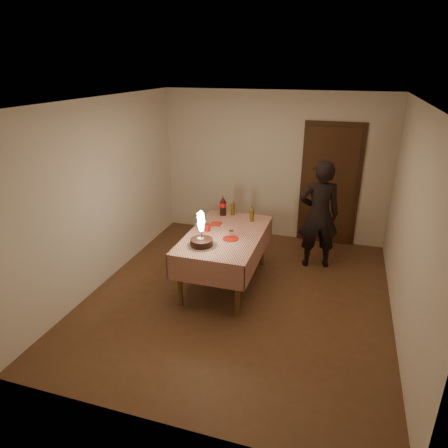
{
  "coord_description": "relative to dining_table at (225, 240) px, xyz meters",
  "views": [
    {
      "loc": [
        1.21,
        -4.62,
        3.01
      ],
      "look_at": [
        -0.29,
        0.24,
        0.95
      ],
      "focal_mm": 32.0,
      "sensor_mm": 36.0,
      "label": 1
    }
  ],
  "objects": [
    {
      "name": "amber_bottle_left",
      "position": [
        -0.1,
        0.74,
        0.22
      ],
      "size": [
        0.06,
        0.06,
        0.25
      ],
      "color": "#563E0E",
      "rests_on": "dining_table"
    },
    {
      "name": "photographer",
      "position": [
        1.2,
        0.97,
        0.17
      ],
      "size": [
        0.71,
        0.55,
        1.71
      ],
      "color": "black",
      "rests_on": "ground"
    },
    {
      "name": "clear_cup",
      "position": [
        0.11,
        -0.09,
        0.15
      ],
      "size": [
        0.07,
        0.07,
        0.09
      ],
      "primitive_type": "cylinder",
      "color": "silver",
      "rests_on": "dining_table"
    },
    {
      "name": "birthday_cake",
      "position": [
        -0.17,
        -0.48,
        0.22
      ],
      "size": [
        0.37,
        0.37,
        0.49
      ],
      "color": "white",
      "rests_on": "dining_table"
    },
    {
      "name": "dining_table",
      "position": [
        0.0,
        0.0,
        0.0
      ],
      "size": [
        1.02,
        1.72,
        0.79
      ],
      "color": "brown",
      "rests_on": "ground"
    },
    {
      "name": "room_shell",
      "position": [
        0.32,
        -0.21,
        0.97
      ],
      "size": [
        4.04,
        4.54,
        2.62
      ],
      "color": "beige",
      "rests_on": "ground"
    },
    {
      "name": "amber_bottle_right",
      "position": [
        0.25,
        0.56,
        0.22
      ],
      "size": [
        0.06,
        0.06,
        0.25
      ],
      "color": "#563E0E",
      "rests_on": "dining_table"
    },
    {
      "name": "ground",
      "position": [
        0.29,
        -0.29,
        -0.68
      ],
      "size": [
        4.0,
        4.5,
        0.01
      ],
      "primitive_type": "cube",
      "color": "brown",
      "rests_on": "ground"
    },
    {
      "name": "red_cup",
      "position": [
        -0.27,
        0.01,
        0.15
      ],
      "size": [
        0.08,
        0.08,
        0.1
      ],
      "primitive_type": "cylinder",
      "color": "#B6140C",
      "rests_on": "dining_table"
    },
    {
      "name": "cola_bottle",
      "position": [
        -0.24,
        0.69,
        0.26
      ],
      "size": [
        0.1,
        0.1,
        0.32
      ],
      "color": "black",
      "rests_on": "dining_table"
    },
    {
      "name": "napkin_stack",
      "position": [
        -0.23,
        0.28,
        0.11
      ],
      "size": [
        0.15,
        0.15,
        0.02
      ],
      "primitive_type": "cube",
      "color": "red",
      "rests_on": "dining_table"
    },
    {
      "name": "red_plate",
      "position": [
        0.13,
        -0.16,
        0.11
      ],
      "size": [
        0.22,
        0.22,
        0.01
      ],
      "primitive_type": "cylinder",
      "color": "red",
      "rests_on": "dining_table"
    }
  ]
}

